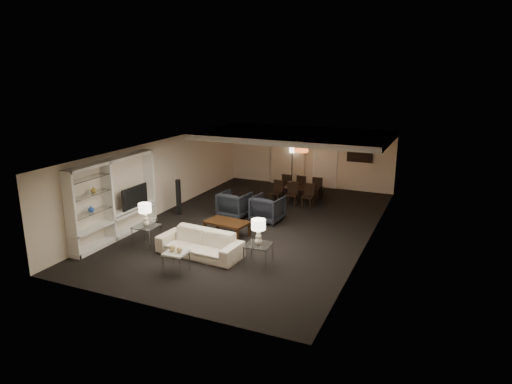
{
  "coord_description": "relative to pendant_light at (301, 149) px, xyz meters",
  "views": [
    {
      "loc": [
        5.48,
        -12.48,
        4.84
      ],
      "look_at": [
        0.0,
        0.0,
        1.1
      ],
      "focal_mm": 32.0,
      "sensor_mm": 36.0,
      "label": 1
    }
  ],
  "objects": [
    {
      "name": "floor_lamp",
      "position": [
        -0.94,
        1.7,
        -1.1
      ],
      "size": [
        0.26,
        0.26,
        1.64
      ],
      "primitive_type": null,
      "rotation": [
        0.0,
        0.0,
        -0.11
      ],
      "color": "black",
      "rests_on": "floor"
    },
    {
      "name": "curtains",
      "position": [
        -1.2,
        1.92,
        -0.72
      ],
      "size": [
        1.5,
        0.12,
        2.4
      ],
      "primitive_type": "cube",
      "color": "beige",
      "rests_on": "wall_back"
    },
    {
      "name": "floor_speaker",
      "position": [
        -3.15,
        -3.51,
        -1.31
      ],
      "size": [
        0.16,
        0.16,
        1.21
      ],
      "primitive_type": "cube",
      "rotation": [
        0.0,
        0.0,
        0.22
      ],
      "color": "black",
      "rests_on": "floor"
    },
    {
      "name": "side_table_left",
      "position": [
        -2.42,
        -6.27,
        -1.63
      ],
      "size": [
        0.64,
        0.64,
        0.59
      ],
      "primitive_type": null,
      "rotation": [
        0.0,
        0.0,
        0.02
      ],
      "color": "silver",
      "rests_on": "floor"
    },
    {
      "name": "wall_right",
      "position": [
        3.2,
        -3.5,
        -0.67
      ],
      "size": [
        0.02,
        11.0,
        2.5
      ],
      "primitive_type": "cube",
      "color": "beige",
      "rests_on": "ground"
    },
    {
      "name": "floor",
      "position": [
        -0.3,
        -3.5,
        -1.92
      ],
      "size": [
        11.0,
        11.0,
        0.0
      ],
      "primitive_type": "plane",
      "color": "black",
      "rests_on": "ground"
    },
    {
      "name": "dining_table",
      "position": [
        0.02,
        -0.38,
        -1.63
      ],
      "size": [
        1.7,
        1.0,
        0.58
      ],
      "primitive_type": "imported",
      "rotation": [
        0.0,
        0.0,
        0.05
      ],
      "color": "black",
      "rests_on": "floor"
    },
    {
      "name": "table_lamp_left",
      "position": [
        -2.42,
        -6.27,
        -1.01
      ],
      "size": [
        0.4,
        0.4,
        0.65
      ],
      "primitive_type": null,
      "rotation": [
        0.0,
        0.0,
        0.12
      ],
      "color": "beige",
      "rests_on": "side_table_left"
    },
    {
      "name": "marble_table",
      "position": [
        -0.72,
        -7.37,
        -1.66
      ],
      "size": [
        0.55,
        0.55,
        0.52
      ],
      "primitive_type": null,
      "rotation": [
        0.0,
        0.0,
        0.05
      ],
      "color": "silver",
      "rests_on": "floor"
    },
    {
      "name": "wall_front",
      "position": [
        -0.3,
        -9.0,
        -0.67
      ],
      "size": [
        7.0,
        0.02,
        2.5
      ],
      "primitive_type": "cube",
      "color": "beige",
      "rests_on": "ground"
    },
    {
      "name": "wall_left",
      "position": [
        -3.8,
        -3.5,
        -0.67
      ],
      "size": [
        0.02,
        11.0,
        2.5
      ],
      "primitive_type": "cube",
      "color": "beige",
      "rests_on": "ground"
    },
    {
      "name": "media_unit",
      "position": [
        -3.61,
        -6.1,
        -0.74
      ],
      "size": [
        0.38,
        3.4,
        2.35
      ],
      "primitive_type": null,
      "color": "white",
      "rests_on": "wall_left"
    },
    {
      "name": "chair_fm",
      "position": [
        0.02,
        0.27,
        -1.49
      ],
      "size": [
        0.44,
        0.44,
        0.86
      ],
      "primitive_type": null,
      "rotation": [
        0.0,
        0.0,
        3.02
      ],
      "color": "black",
      "rests_on": "floor"
    },
    {
      "name": "ceiling",
      "position": [
        -0.3,
        -3.5,
        0.58
      ],
      "size": [
        7.0,
        11.0,
        0.02
      ],
      "primitive_type": "cube",
      "color": "silver",
      "rests_on": "ground"
    },
    {
      "name": "vase_blue",
      "position": [
        -3.61,
        -7.04,
        -0.77
      ],
      "size": [
        0.18,
        0.18,
        0.19
      ],
      "primitive_type": "imported",
      "color": "#2956B2",
      "rests_on": "media_unit"
    },
    {
      "name": "side_table_right",
      "position": [
        0.98,
        -6.27,
        -1.63
      ],
      "size": [
        0.67,
        0.67,
        0.59
      ],
      "primitive_type": null,
      "rotation": [
        0.0,
        0.0,
        0.07
      ],
      "color": "white",
      "rests_on": "floor"
    },
    {
      "name": "vase_amber",
      "position": [
        -3.61,
        -6.88,
        -0.27
      ],
      "size": [
        0.17,
        0.17,
        0.17
      ],
      "primitive_type": "imported",
      "color": "#B4913C",
      "rests_on": "media_unit"
    },
    {
      "name": "chair_nl",
      "position": [
        -0.58,
        -1.03,
        -1.49
      ],
      "size": [
        0.45,
        0.45,
        0.86
      ],
      "primitive_type": null,
      "rotation": [
        0.0,
        0.0,
        -0.13
      ],
      "color": "black",
      "rests_on": "floor"
    },
    {
      "name": "television",
      "position": [
        -3.58,
        -5.37,
        -0.85
      ],
      "size": [
        1.12,
        0.15,
        0.65
      ],
      "primitive_type": "imported",
      "rotation": [
        0.0,
        0.0,
        1.57
      ],
      "color": "black",
      "rests_on": "media_unit"
    },
    {
      "name": "pendant_light",
      "position": [
        0.0,
        0.0,
        0.0
      ],
      "size": [
        0.52,
        0.52,
        0.24
      ],
      "primitive_type": "cylinder",
      "color": "#D8591E",
      "rests_on": "ceiling_soffit"
    },
    {
      "name": "chair_fl",
      "position": [
        -0.58,
        0.27,
        -1.49
      ],
      "size": [
        0.43,
        0.43,
        0.86
      ],
      "primitive_type": null,
      "rotation": [
        0.0,
        0.0,
        3.07
      ],
      "color": "black",
      "rests_on": "floor"
    },
    {
      "name": "painting",
      "position": [
        1.8,
        1.96,
        -0.37
      ],
      "size": [
        0.95,
        0.04,
        0.65
      ],
      "primitive_type": "cube",
      "color": "#142D38",
      "rests_on": "wall_back"
    },
    {
      "name": "chair_nm",
      "position": [
        0.02,
        -1.03,
        -1.49
      ],
      "size": [
        0.43,
        0.43,
        0.86
      ],
      "primitive_type": null,
      "rotation": [
        0.0,
        0.0,
        0.09
      ],
      "color": "black",
      "rests_on": "floor"
    },
    {
      "name": "armchair_left",
      "position": [
        -1.32,
        -2.97,
        -1.49
      ],
      "size": [
        0.98,
        1.01,
        0.85
      ],
      "primitive_type": "imported",
      "rotation": [
        0.0,
        0.0,
        3.06
      ],
      "color": "black",
      "rests_on": "floor"
    },
    {
      "name": "ceiling_soffit",
      "position": [
        -0.3,
        0.0,
        0.48
      ],
      "size": [
        7.0,
        4.0,
        0.2
      ],
      "primitive_type": "cube",
      "color": "silver",
      "rests_on": "ceiling"
    },
    {
      "name": "table_lamp_right",
      "position": [
        0.98,
        -6.27,
        -1.01
      ],
      "size": [
        0.38,
        0.38,
        0.65
      ],
      "primitive_type": null,
      "rotation": [
        0.0,
        0.0,
        0.06
      ],
      "color": "#EDE6C8",
      "rests_on": "side_table_right"
    },
    {
      "name": "coffee_table",
      "position": [
        -0.72,
        -4.67,
        -1.69
      ],
      "size": [
        1.34,
        0.9,
        0.45
      ],
      "primitive_type": null,
      "rotation": [
        0.0,
        0.0,
        -0.14
      ],
      "color": "#311C0D",
      "rests_on": "floor"
    },
    {
      "name": "sofa",
      "position": [
        -0.72,
        -6.27,
        -1.59
      ],
      "size": [
        2.35,
        1.07,
        0.67
      ],
      "primitive_type": "imported",
      "rotation": [
        0.0,
        0.0,
        -0.08
      ],
      "color": "beige",
      "rests_on": "floor"
    },
    {
      "name": "gold_gourd_b",
      "position": [
        -0.62,
        -7.37,
        -1.32
      ],
      "size": [
        0.15,
        0.15,
        0.15
      ],
      "primitive_type": "sphere",
      "color": "tan",
      "rests_on": "marble_table"
    },
    {
      "name": "door",
      "position": [
        0.4,
        1.97,
        -0.87
      ],
      "size": [
        0.9,
        0.05,
        2.1
      ],
      "primitive_type": "cube",
      "color": "silver",
      "rests_on": "wall_back"
    },
    {
      "name": "chair_fr",
      "position": [
        0.62,
        0.27,
        -1.49
      ],
      "size": [
        0.43,
        0.43,
        0.86
      ],
      "primitive_type": null,
      "rotation": [
        0.0,
        0.0,
        3.24
      ],
      "color": "black",
      "rests_on": "floor"
    },
    {
      "name": "chair_nr",
      "position": [
        0.62,
        -1.03,
        -1.49
      ],
      "size": [
        0.42,
        0.42,
        0.86
      ],
      "primitive_type": null,
      "rotation": [
        0.0,
        0.0,
        -0.06
      ],
      "color": "black",
      "rests_on": "floor"
    },
    {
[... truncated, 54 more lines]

